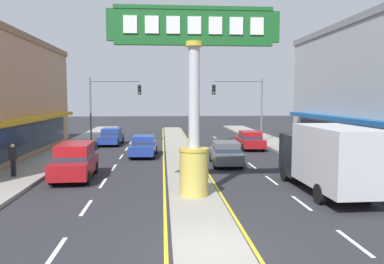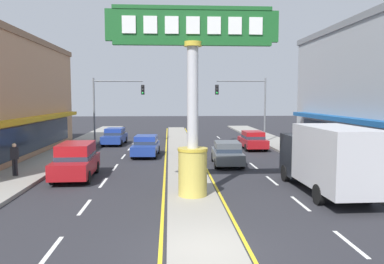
% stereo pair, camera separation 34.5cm
% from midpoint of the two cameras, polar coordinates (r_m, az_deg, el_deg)
% --- Properties ---
extents(ground_plane, '(160.00, 160.00, 0.00)m').
position_cam_midpoint_polar(ground_plane, '(11.37, 1.95, -17.43)').
color(ground_plane, '#28282D').
extents(median_strip, '(2.18, 52.00, 0.14)m').
position_cam_midpoint_polar(median_strip, '(28.78, -2.05, -3.44)').
color(median_strip, gray).
rests_on(median_strip, ground).
extents(sidewalk_left, '(2.95, 60.00, 0.18)m').
position_cam_midpoint_polar(sidewalk_left, '(27.94, -21.04, -4.00)').
color(sidewalk_left, gray).
rests_on(sidewalk_left, ground).
extents(sidewalk_right, '(2.95, 60.00, 0.18)m').
position_cam_midpoint_polar(sidewalk_right, '(28.70, 16.77, -3.64)').
color(sidewalk_right, gray).
rests_on(sidewalk_right, ground).
extents(lane_markings, '(8.92, 52.00, 0.01)m').
position_cam_midpoint_polar(lane_markings, '(27.45, -1.93, -4.00)').
color(lane_markings, silver).
rests_on(lane_markings, ground).
extents(district_sign, '(7.21, 1.30, 8.00)m').
position_cam_midpoint_polar(district_sign, '(16.32, -0.30, 4.70)').
color(district_sign, gold).
rests_on(district_sign, median_strip).
extents(traffic_light_left_side, '(4.86, 0.46, 6.20)m').
position_cam_midpoint_polar(traffic_light_left_side, '(37.25, -12.43, 4.84)').
color(traffic_light_left_side, slate).
rests_on(traffic_light_left_side, ground).
extents(traffic_light_right_side, '(4.86, 0.46, 6.20)m').
position_cam_midpoint_polar(traffic_light_right_side, '(36.72, 7.38, 4.92)').
color(traffic_light_right_side, slate).
rests_on(traffic_light_right_side, ground).
extents(box_truck_near_right_lane, '(2.33, 6.94, 3.12)m').
position_cam_midpoint_polar(box_truck_near_right_lane, '(18.34, 18.92, -3.50)').
color(box_truck_near_right_lane, black).
rests_on(box_truck_near_right_lane, ground).
extents(sedan_far_right_lane, '(1.87, 4.31, 1.53)m').
position_cam_midpoint_polar(sedan_far_right_lane, '(32.86, 8.28, -1.16)').
color(sedan_far_right_lane, maroon).
rests_on(sedan_far_right_lane, ground).
extents(suv_near_left_lane, '(2.08, 4.66, 1.90)m').
position_cam_midpoint_polar(suv_near_left_lane, '(21.69, -17.38, -4.06)').
color(suv_near_left_lane, maroon).
rests_on(suv_near_left_lane, ground).
extents(sedan_mid_left_lane, '(2.00, 4.38, 1.53)m').
position_cam_midpoint_polar(sedan_mid_left_lane, '(28.85, -7.51, -2.02)').
color(sedan_mid_left_lane, navy).
rests_on(sedan_mid_left_lane, ground).
extents(sedan_far_left_oncoming, '(1.98, 4.37, 1.53)m').
position_cam_midpoint_polar(sedan_far_left_oncoming, '(24.97, 4.64, -3.11)').
color(sedan_far_left_oncoming, '#4C5156').
rests_on(sedan_far_left_oncoming, ground).
extents(sedan_kerb_right, '(1.99, 4.38, 1.53)m').
position_cam_midpoint_polar(sedan_kerb_right, '(36.25, -12.12, -0.64)').
color(sedan_kerb_right, navy).
rests_on(sedan_kerb_right, ground).
extents(pedestrian_near_kerb, '(0.44, 0.29, 1.75)m').
position_cam_midpoint_polar(pedestrian_near_kerb, '(22.57, -25.41, -3.48)').
color(pedestrian_near_kerb, black).
rests_on(pedestrian_near_kerb, sidewalk_left).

